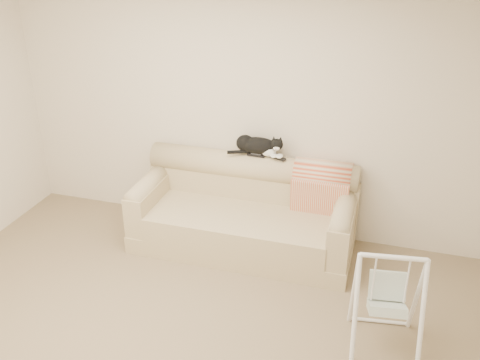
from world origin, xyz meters
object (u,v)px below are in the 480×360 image
(remote_a, at_px, (256,155))
(remote_b, at_px, (278,158))
(sofa, at_px, (245,213))
(baby_swing, at_px, (387,301))
(tuxedo_cat, at_px, (258,146))

(remote_a, relative_size, remote_b, 1.04)
(sofa, xyz_separation_m, remote_b, (0.27, 0.22, 0.56))
(sofa, height_order, remote_b, remote_b)
(sofa, xyz_separation_m, baby_swing, (1.45, -1.11, 0.07))
(remote_a, bearing_deg, remote_b, -1.10)
(tuxedo_cat, bearing_deg, sofa, -104.06)
(tuxedo_cat, bearing_deg, baby_swing, -44.31)
(baby_swing, bearing_deg, sofa, 142.59)
(remote_a, distance_m, tuxedo_cat, 0.10)
(baby_swing, bearing_deg, tuxedo_cat, 135.69)
(sofa, distance_m, remote_b, 0.66)
(tuxedo_cat, bearing_deg, remote_b, -5.79)
(remote_a, relative_size, tuxedo_cat, 0.32)
(remote_b, bearing_deg, remote_a, 178.90)
(sofa, height_order, remote_a, remote_a)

